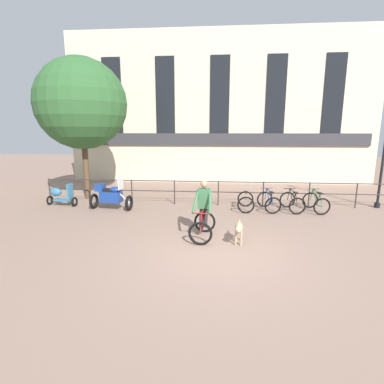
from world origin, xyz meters
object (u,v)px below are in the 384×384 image
(parked_bicycle_near_lamp, at_px, (246,201))
(parked_scooter, at_px, (61,195))
(parked_motorcycle, at_px, (111,196))
(cyclist_with_bike, at_px, (203,212))
(parked_bicycle_mid_left, at_px, (269,202))
(parked_bicycle_mid_right, at_px, (292,202))
(dog, at_px, (239,229))
(parked_bicycle_far_end, at_px, (316,203))

(parked_bicycle_near_lamp, bearing_deg, parked_scooter, 3.91)
(parked_motorcycle, bearing_deg, cyclist_with_bike, -118.71)
(parked_bicycle_near_lamp, distance_m, parked_bicycle_mid_left, 0.91)
(cyclist_with_bike, bearing_deg, parked_bicycle_mid_right, 47.59)
(parked_bicycle_mid_left, relative_size, parked_bicycle_mid_right, 1.01)
(dog, distance_m, parked_motorcycle, 5.90)
(parked_bicycle_mid_left, height_order, parked_bicycle_far_end, same)
(parked_motorcycle, height_order, parked_scooter, parked_motorcycle)
(parked_bicycle_near_lamp, bearing_deg, dog, 86.16)
(cyclist_with_bike, relative_size, parked_bicycle_near_lamp, 1.47)
(parked_bicycle_mid_left, xyz_separation_m, parked_bicycle_mid_right, (0.91, -0.00, -0.00))
(parked_motorcycle, xyz_separation_m, parked_bicycle_far_end, (8.15, 0.41, -0.20))
(parked_bicycle_mid_right, relative_size, parked_scooter, 0.90)
(parked_bicycle_mid_left, bearing_deg, dog, 60.31)
(parked_bicycle_far_end, bearing_deg, parked_bicycle_near_lamp, -7.05)
(dog, height_order, parked_scooter, parked_scooter)
(parked_bicycle_far_end, distance_m, parked_scooter, 10.49)
(cyclist_with_bike, relative_size, parked_motorcycle, 0.99)
(parked_bicycle_near_lamp, bearing_deg, cyclist_with_bike, 68.51)
(parked_motorcycle, xyz_separation_m, parked_bicycle_near_lamp, (5.41, 0.41, -0.20))
(parked_motorcycle, bearing_deg, parked_scooter, 86.52)
(cyclist_with_bike, bearing_deg, parked_bicycle_mid_left, 56.53)
(parked_scooter, bearing_deg, parked_bicycle_near_lamp, -81.72)
(cyclist_with_bike, bearing_deg, parked_bicycle_far_end, 40.84)
(parked_bicycle_mid_left, relative_size, parked_bicycle_far_end, 1.01)
(cyclist_with_bike, distance_m, parked_scooter, 7.01)
(cyclist_with_bike, distance_m, parked_bicycle_mid_left, 4.08)
(parked_bicycle_mid_right, xyz_separation_m, parked_scooter, (-9.58, 0.03, 0.10))
(dog, relative_size, parked_bicycle_mid_left, 0.84)
(parked_bicycle_mid_right, bearing_deg, parked_scooter, -7.79)
(parked_bicycle_mid_left, bearing_deg, parked_motorcycle, -4.86)
(dog, xyz_separation_m, parked_scooter, (-7.23, 3.75, 0.01))
(parked_bicycle_mid_right, bearing_deg, parked_bicycle_far_end, 172.40)
(parked_bicycle_mid_left, xyz_separation_m, parked_bicycle_far_end, (1.82, -0.00, 0.00))
(parked_bicycle_mid_right, height_order, parked_bicycle_far_end, same)
(parked_scooter, bearing_deg, parked_bicycle_mid_right, -81.68)
(parked_motorcycle, distance_m, parked_bicycle_mid_left, 6.34)
(dog, height_order, parked_bicycle_mid_right, parked_bicycle_mid_right)
(parked_motorcycle, distance_m, parked_bicycle_mid_right, 7.25)
(parked_bicycle_far_end, height_order, parked_scooter, parked_scooter)
(parked_bicycle_near_lamp, height_order, parked_bicycle_mid_left, same)
(cyclist_with_bike, bearing_deg, parked_scooter, 156.19)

